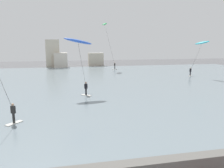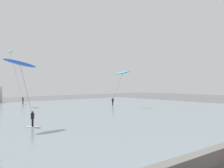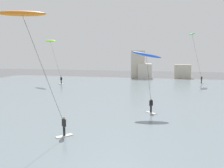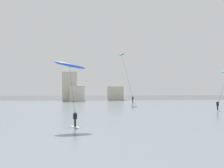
% 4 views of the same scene
% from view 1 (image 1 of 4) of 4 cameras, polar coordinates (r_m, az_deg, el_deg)
% --- Properties ---
extents(water_bay, '(84.00, 52.00, 0.10)m').
position_cam_1_polar(water_bay, '(36.68, -6.22, 0.19)').
color(water_bay, gray).
rests_on(water_bay, ground).
extents(far_shore_buildings, '(15.61, 5.22, 7.33)m').
position_cam_1_polar(far_shore_buildings, '(63.48, -11.69, 6.45)').
color(far_shore_buildings, beige).
rests_on(far_shore_buildings, ground).
extents(kitesurfer_cyan, '(2.37, 4.24, 6.85)m').
position_cam_1_polar(kitesurfer_cyan, '(45.17, 21.25, 8.79)').
color(kitesurfer_cyan, silver).
rests_on(kitesurfer_cyan, water_bay).
extents(kitesurfer_blue, '(3.48, 2.69, 7.03)m').
position_cam_1_polar(kitesurfer_blue, '(28.50, -8.34, 9.57)').
color(kitesurfer_blue, silver).
rests_on(kitesurfer_blue, water_bay).
extents(kitesurfer_green, '(4.07, 3.59, 11.28)m').
position_cam_1_polar(kitesurfer_green, '(55.75, -1.63, 13.86)').
color(kitesurfer_green, silver).
rests_on(kitesurfer_green, water_bay).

